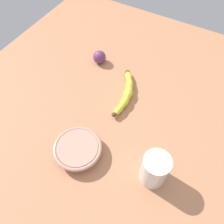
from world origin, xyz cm
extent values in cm
cube|color=#B57551|center=(0.00, 0.00, 1.50)|extent=(120.00, 120.00, 3.00)
ellipsoid|color=yellow|center=(-0.04, -1.88, 4.62)|extent=(6.07, 3.03, 2.33)
ellipsoid|color=yellow|center=(-3.92, -1.76, 4.62)|extent=(6.00, 3.16, 2.78)
ellipsoid|color=yellow|center=(-7.75, -2.38, 4.62)|extent=(6.46, 4.60, 3.24)
ellipsoid|color=yellow|center=(-11.40, -3.71, 4.62)|extent=(6.46, 5.02, 2.78)
ellipsoid|color=yellow|center=(-14.73, -5.71, 4.62)|extent=(6.08, 5.33, 2.33)
sphere|color=#513819|center=(2.57, -2.20, 4.62)|extent=(1.78, 1.78, 1.78)
sphere|color=#513819|center=(-16.84, -7.26, 4.62)|extent=(1.78, 1.78, 1.78)
cylinder|color=silver|center=(15.13, 16.94, 8.52)|extent=(7.38, 7.38, 11.04)
cylinder|color=#99719A|center=(15.13, 16.94, 7.76)|extent=(6.88, 6.88, 9.02)
cylinder|color=tan|center=(19.12, -5.36, 4.84)|extent=(12.19, 12.19, 3.69)
torus|color=tan|center=(19.12, -5.36, 6.09)|extent=(14.45, 14.45, 1.20)
sphere|color=#6B3360|center=(-17.98, -20.30, 5.54)|extent=(5.09, 5.09, 5.09)
camera|label=1|loc=(40.22, 18.08, 67.40)|focal=36.95mm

